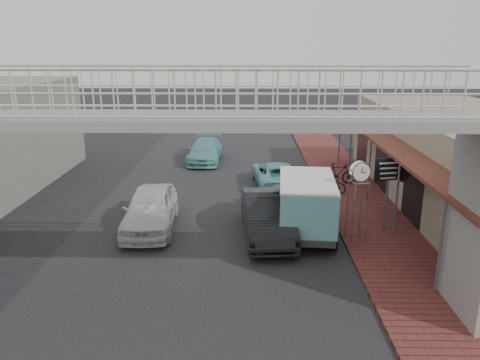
{
  "coord_description": "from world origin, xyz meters",
  "views": [
    {
      "loc": [
        1.57,
        -14.96,
        6.87
      ],
      "look_at": [
        1.26,
        2.32,
        1.8
      ],
      "focal_mm": 35.0,
      "sensor_mm": 36.0,
      "label": 1
    }
  ],
  "objects_px": {
    "angkot_curb": "(275,174)",
    "street_clock": "(360,175)",
    "white_hatchback": "(150,209)",
    "angkot_far": "(205,151)",
    "dark_sedan": "(267,216)",
    "angkot_van": "(306,198)",
    "motorcycle_far": "(338,174)",
    "arrow_sign": "(407,169)",
    "motorcycle_near": "(328,185)"
  },
  "relations": [
    {
      "from": "angkot_van",
      "to": "motorcycle_far",
      "type": "height_order",
      "value": "angkot_van"
    },
    {
      "from": "dark_sedan",
      "to": "angkot_far",
      "type": "xyz_separation_m",
      "value": [
        -3.3,
        11.31,
        -0.13
      ]
    },
    {
      "from": "angkot_curb",
      "to": "street_clock",
      "type": "height_order",
      "value": "street_clock"
    },
    {
      "from": "street_clock",
      "to": "arrow_sign",
      "type": "height_order",
      "value": "street_clock"
    },
    {
      "from": "white_hatchback",
      "to": "dark_sedan",
      "type": "bearing_deg",
      "value": -11.59
    },
    {
      "from": "angkot_curb",
      "to": "street_clock",
      "type": "relative_size",
      "value": 1.5
    },
    {
      "from": "motorcycle_near",
      "to": "angkot_far",
      "type": "bearing_deg",
      "value": 57.25
    },
    {
      "from": "dark_sedan",
      "to": "angkot_van",
      "type": "distance_m",
      "value": 1.59
    },
    {
      "from": "angkot_far",
      "to": "street_clock",
      "type": "xyz_separation_m",
      "value": [
        6.44,
        -11.84,
        1.84
      ]
    },
    {
      "from": "dark_sedan",
      "to": "angkot_van",
      "type": "relative_size",
      "value": 1.06
    },
    {
      "from": "white_hatchback",
      "to": "angkot_van",
      "type": "relative_size",
      "value": 1.02
    },
    {
      "from": "motorcycle_far",
      "to": "street_clock",
      "type": "height_order",
      "value": "street_clock"
    },
    {
      "from": "dark_sedan",
      "to": "motorcycle_near",
      "type": "distance_m",
      "value": 5.71
    },
    {
      "from": "white_hatchback",
      "to": "angkot_curb",
      "type": "height_order",
      "value": "white_hatchback"
    },
    {
      "from": "dark_sedan",
      "to": "angkot_van",
      "type": "bearing_deg",
      "value": 8.15
    },
    {
      "from": "angkot_far",
      "to": "arrow_sign",
      "type": "bearing_deg",
      "value": -50.83
    },
    {
      "from": "white_hatchback",
      "to": "angkot_van",
      "type": "bearing_deg",
      "value": -6.43
    },
    {
      "from": "angkot_van",
      "to": "motorcycle_near",
      "type": "bearing_deg",
      "value": 74.89
    },
    {
      "from": "white_hatchback",
      "to": "angkot_curb",
      "type": "bearing_deg",
      "value": 45.3
    },
    {
      "from": "dark_sedan",
      "to": "motorcycle_far",
      "type": "distance_m",
      "value": 7.46
    },
    {
      "from": "angkot_curb",
      "to": "motorcycle_near",
      "type": "bearing_deg",
      "value": 141.77
    },
    {
      "from": "white_hatchback",
      "to": "motorcycle_far",
      "type": "bearing_deg",
      "value": 31.96
    },
    {
      "from": "angkot_curb",
      "to": "motorcycle_near",
      "type": "xyz_separation_m",
      "value": [
        2.4,
        -1.54,
        -0.07
      ]
    },
    {
      "from": "arrow_sign",
      "to": "angkot_far",
      "type": "bearing_deg",
      "value": 115.72
    },
    {
      "from": "dark_sedan",
      "to": "angkot_far",
      "type": "distance_m",
      "value": 11.78
    },
    {
      "from": "white_hatchback",
      "to": "dark_sedan",
      "type": "relative_size",
      "value": 0.96
    },
    {
      "from": "angkot_van",
      "to": "motorcycle_far",
      "type": "bearing_deg",
      "value": 73.28
    },
    {
      "from": "dark_sedan",
      "to": "street_clock",
      "type": "xyz_separation_m",
      "value": [
        3.14,
        -0.53,
        1.71
      ]
    },
    {
      "from": "dark_sedan",
      "to": "white_hatchback",
      "type": "bearing_deg",
      "value": 167.17
    },
    {
      "from": "white_hatchback",
      "to": "angkot_far",
      "type": "xyz_separation_m",
      "value": [
        1.14,
        10.65,
        -0.13
      ]
    },
    {
      "from": "angkot_curb",
      "to": "motorcycle_far",
      "type": "relative_size",
      "value": 2.49
    },
    {
      "from": "motorcycle_far",
      "to": "arrow_sign",
      "type": "xyz_separation_m",
      "value": [
        1.36,
        -5.83,
        1.8
      ]
    },
    {
      "from": "angkot_curb",
      "to": "arrow_sign",
      "type": "distance_m",
      "value": 7.54
    },
    {
      "from": "dark_sedan",
      "to": "angkot_far",
      "type": "bearing_deg",
      "value": 101.86
    },
    {
      "from": "white_hatchback",
      "to": "motorcycle_near",
      "type": "bearing_deg",
      "value": 26.07
    },
    {
      "from": "motorcycle_near",
      "to": "motorcycle_far",
      "type": "height_order",
      "value": "motorcycle_far"
    },
    {
      "from": "white_hatchback",
      "to": "street_clock",
      "type": "relative_size",
      "value": 1.6
    },
    {
      "from": "angkot_far",
      "to": "street_clock",
      "type": "distance_m",
      "value": 13.61
    },
    {
      "from": "angkot_far",
      "to": "motorcycle_far",
      "type": "bearing_deg",
      "value": -33.66
    },
    {
      "from": "angkot_van",
      "to": "street_clock",
      "type": "bearing_deg",
      "value": -22.74
    },
    {
      "from": "white_hatchback",
      "to": "street_clock",
      "type": "xyz_separation_m",
      "value": [
        7.58,
        -1.19,
        1.71
      ]
    },
    {
      "from": "motorcycle_near",
      "to": "dark_sedan",
      "type": "bearing_deg",
      "value": 160.96
    },
    {
      "from": "angkot_far",
      "to": "angkot_van",
      "type": "relative_size",
      "value": 1.0
    },
    {
      "from": "angkot_curb",
      "to": "motorcycle_far",
      "type": "distance_m",
      "value": 3.15
    },
    {
      "from": "white_hatchback",
      "to": "arrow_sign",
      "type": "height_order",
      "value": "arrow_sign"
    },
    {
      "from": "arrow_sign",
      "to": "angkot_curb",
      "type": "bearing_deg",
      "value": 115.54
    },
    {
      "from": "dark_sedan",
      "to": "motorcycle_near",
      "type": "bearing_deg",
      "value": 53.61
    },
    {
      "from": "angkot_far",
      "to": "street_clock",
      "type": "height_order",
      "value": "street_clock"
    },
    {
      "from": "dark_sedan",
      "to": "angkot_far",
      "type": "relative_size",
      "value": 1.06
    },
    {
      "from": "angkot_far",
      "to": "motorcycle_far",
      "type": "distance_m",
      "value": 8.59
    }
  ]
}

